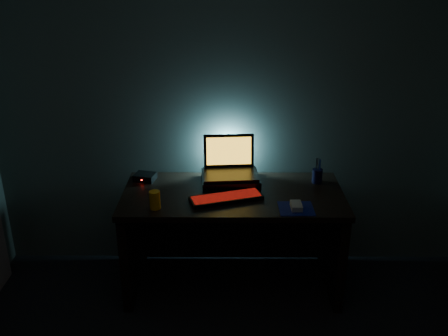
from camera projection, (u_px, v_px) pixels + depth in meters
name	position (u px, v px, depth m)	size (l,w,h in m)	color
room	(239.00, 266.00, 1.70)	(3.50, 4.00, 2.50)	black
desk	(233.00, 222.00, 3.53)	(1.50, 0.70, 0.75)	black
riser	(230.00, 179.00, 3.52)	(0.40, 0.30, 0.06)	black
laptop	(230.00, 165.00, 3.53)	(0.40, 0.31, 0.26)	black
keyboard	(226.00, 198.00, 3.28)	(0.50, 0.29, 0.03)	black
mousepad	(296.00, 209.00, 3.17)	(0.22, 0.20, 0.00)	#0D145B
mouse	(296.00, 206.00, 3.16)	(0.07, 0.11, 0.03)	gray
pen_cup	(317.00, 176.00, 3.52)	(0.07, 0.07, 0.10)	black
juice_glass	(155.00, 200.00, 3.15)	(0.07, 0.07, 0.12)	orange
router	(145.00, 177.00, 3.57)	(0.17, 0.15, 0.05)	black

